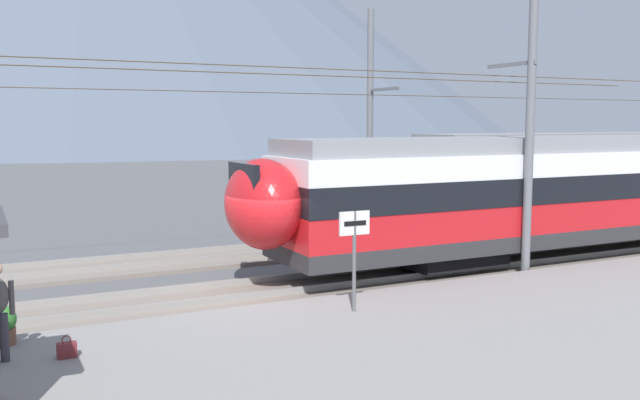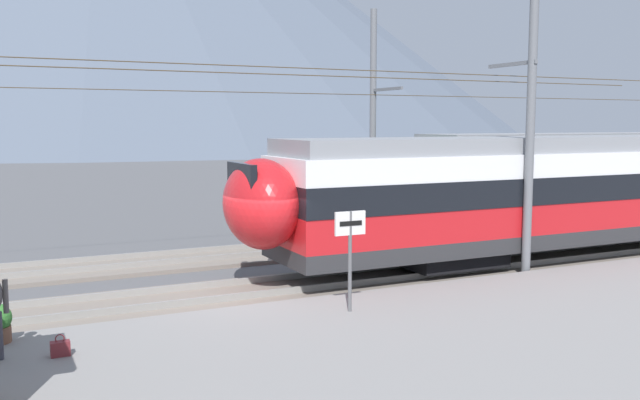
{
  "view_description": "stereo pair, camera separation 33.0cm",
  "coord_description": "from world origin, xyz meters",
  "px_view_note": "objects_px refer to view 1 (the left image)",
  "views": [
    {
      "loc": [
        -5.66,
        -15.05,
        4.26
      ],
      "look_at": [
        3.11,
        2.44,
        2.07
      ],
      "focal_mm": 38.69,
      "sensor_mm": 36.0,
      "label": 1
    },
    {
      "loc": [
        -5.36,
        -15.19,
        4.26
      ],
      "look_at": [
        3.11,
        2.44,
        2.07
      ],
      "focal_mm": 38.69,
      "sensor_mm": 36.0,
      "label": 2
    }
  ],
  "objects_px": {
    "handbag_beside_passenger": "(67,350)",
    "potted_plant_platform_edge": "(1,324)",
    "catenary_mast_far_side": "(372,122)",
    "train_near_platform": "(631,185)",
    "platform_sign": "(354,238)",
    "catenary_mast_mid": "(526,134)"
  },
  "relations": [
    {
      "from": "catenary_mast_far_side",
      "to": "platform_sign",
      "type": "distance_m",
      "value": 11.81
    },
    {
      "from": "handbag_beside_passenger",
      "to": "catenary_mast_mid",
      "type": "bearing_deg",
      "value": 10.01
    },
    {
      "from": "handbag_beside_passenger",
      "to": "platform_sign",
      "type": "bearing_deg",
      "value": 3.39
    },
    {
      "from": "handbag_beside_passenger",
      "to": "potted_plant_platform_edge",
      "type": "height_order",
      "value": "potted_plant_platform_edge"
    },
    {
      "from": "catenary_mast_far_side",
      "to": "platform_sign",
      "type": "relative_size",
      "value": 22.97
    },
    {
      "from": "platform_sign",
      "to": "handbag_beside_passenger",
      "type": "distance_m",
      "value": 5.98
    },
    {
      "from": "catenary_mast_far_side",
      "to": "train_near_platform",
      "type": "bearing_deg",
      "value": -46.63
    },
    {
      "from": "train_near_platform",
      "to": "platform_sign",
      "type": "distance_m",
      "value": 12.77
    },
    {
      "from": "platform_sign",
      "to": "handbag_beside_passenger",
      "type": "relative_size",
      "value": 5.53
    },
    {
      "from": "train_near_platform",
      "to": "catenary_mast_far_side",
      "type": "distance_m",
      "value": 9.14
    },
    {
      "from": "catenary_mast_far_side",
      "to": "platform_sign",
      "type": "xyz_separation_m",
      "value": [
        -6.23,
        -9.73,
        -2.45
      ]
    },
    {
      "from": "train_near_platform",
      "to": "platform_sign",
      "type": "relative_size",
      "value": 12.97
    },
    {
      "from": "catenary_mast_mid",
      "to": "catenary_mast_far_side",
      "type": "bearing_deg",
      "value": 90.86
    },
    {
      "from": "platform_sign",
      "to": "train_near_platform",
      "type": "bearing_deg",
      "value": 14.79
    },
    {
      "from": "catenary_mast_far_side",
      "to": "handbag_beside_passenger",
      "type": "bearing_deg",
      "value": -140.06
    },
    {
      "from": "platform_sign",
      "to": "potted_plant_platform_edge",
      "type": "distance_m",
      "value": 6.92
    },
    {
      "from": "catenary_mast_far_side",
      "to": "handbag_beside_passenger",
      "type": "height_order",
      "value": "catenary_mast_far_side"
    },
    {
      "from": "catenary_mast_mid",
      "to": "platform_sign",
      "type": "relative_size",
      "value": 22.97
    },
    {
      "from": "handbag_beside_passenger",
      "to": "train_near_platform",
      "type": "bearing_deg",
      "value": 11.23
    },
    {
      "from": "potted_plant_platform_edge",
      "to": "train_near_platform",
      "type": "bearing_deg",
      "value": 6.98
    },
    {
      "from": "catenary_mast_mid",
      "to": "handbag_beside_passenger",
      "type": "bearing_deg",
      "value": -169.99
    },
    {
      "from": "platform_sign",
      "to": "potted_plant_platform_edge",
      "type": "xyz_separation_m",
      "value": [
        -6.76,
        0.92,
        -1.19
      ]
    }
  ]
}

